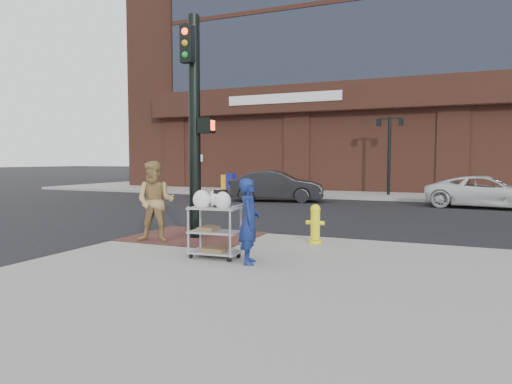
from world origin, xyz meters
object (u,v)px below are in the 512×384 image
at_px(sedan_dark, 276,186).
at_px(utility_cart, 215,227).
at_px(fire_hydrant, 315,223).
at_px(lamp_post, 389,147).
at_px(woman_blue, 249,221).
at_px(minivan_white, 487,192).
at_px(pedestrian_tan, 155,201).
at_px(traffic_signal_pole, 195,120).

xyz_separation_m(sedan_dark, utility_cart, (3.53, -12.75, -0.00)).
relative_size(utility_cart, fire_hydrant, 1.49).
relative_size(lamp_post, fire_hydrant, 4.76).
bearing_deg(lamp_post, fire_hydrant, -89.11).
bearing_deg(utility_cart, woman_blue, -11.35).
xyz_separation_m(minivan_white, utility_cart, (-5.33, -13.26, 0.07)).
distance_m(pedestrian_tan, fire_hydrant, 3.49).
bearing_deg(fire_hydrant, traffic_signal_pole, -171.79).
relative_size(minivan_white, fire_hydrant, 5.53).
xyz_separation_m(lamp_post, pedestrian_tan, (-3.04, -15.98, -1.59)).
bearing_deg(minivan_white, traffic_signal_pole, 155.75).
bearing_deg(sedan_dark, woman_blue, -174.05).
bearing_deg(traffic_signal_pole, fire_hydrant, 8.21).
height_order(traffic_signal_pole, minivan_white, traffic_signal_pole).
relative_size(sedan_dark, minivan_white, 0.94).
bearing_deg(fire_hydrant, lamp_post, 90.89).
xyz_separation_m(lamp_post, sedan_dark, (-4.58, -4.23, -1.90)).
height_order(minivan_white, utility_cart, utility_cart).
bearing_deg(woman_blue, lamp_post, -20.69).
height_order(sedan_dark, fire_hydrant, sedan_dark).
relative_size(woman_blue, fire_hydrant, 1.75).
xyz_separation_m(traffic_signal_pole, utility_cart, (1.42, -1.75, -2.11)).
distance_m(traffic_signal_pole, minivan_white, 13.52).
xyz_separation_m(pedestrian_tan, utility_cart, (1.98, -0.99, -0.31)).
xyz_separation_m(woman_blue, utility_cart, (-0.75, 0.15, -0.17)).
bearing_deg(fire_hydrant, woman_blue, -103.19).
bearing_deg(pedestrian_tan, woman_blue, -40.64).
bearing_deg(lamp_post, minivan_white, -41.06).
bearing_deg(minivan_white, lamp_post, 55.06).
bearing_deg(sedan_dark, pedestrian_tan, 175.09).
bearing_deg(pedestrian_tan, lamp_post, 61.25).
height_order(traffic_signal_pole, pedestrian_tan, traffic_signal_pole).
distance_m(woman_blue, pedestrian_tan, 2.97).
bearing_deg(woman_blue, sedan_dark, -1.32).
bearing_deg(utility_cart, minivan_white, 68.11).
height_order(woman_blue, sedan_dark, woman_blue).
height_order(lamp_post, utility_cart, lamp_post).
height_order(lamp_post, fire_hydrant, lamp_post).
xyz_separation_m(traffic_signal_pole, fire_hydrant, (2.71, 0.39, -2.25)).
relative_size(woman_blue, pedestrian_tan, 0.84).
xyz_separation_m(utility_cart, fire_hydrant, (1.29, 2.14, -0.14)).
bearing_deg(woman_blue, utility_cart, 58.99).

